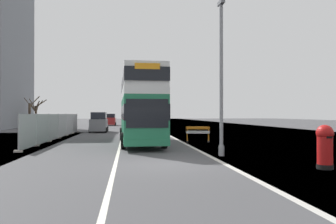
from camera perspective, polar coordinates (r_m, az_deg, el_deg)
The scene contains 12 objects.
ground at distance 13.71m, azimuth 1.60°, elevation -9.26°, with size 140.00×280.00×0.10m.
double_decker_bus at distance 22.92m, azimuth -4.92°, elevation 1.02°, with size 3.00×11.30×4.95m.
lamppost_foreground at distance 16.41m, azimuth 9.32°, elevation 5.10°, with size 0.29×0.70×7.72m.
red_pillar_postbox at distance 13.65m, azimuth 25.79°, elevation -5.19°, with size 0.63×0.63×1.67m.
roadworks_barrier at distance 24.16m, azimuth 5.25°, elevation -3.55°, with size 1.76×0.77×1.16m.
construction_site_fence at distance 29.27m, azimuth -18.66°, elevation -2.42°, with size 0.44×20.60×2.13m.
car_oncoming_near at distance 38.27m, azimuth -12.01°, elevation -1.88°, with size 1.98×4.15×2.29m.
car_receding_mid at distance 44.50m, azimuth -4.56°, elevation -1.69°, with size 1.96×4.53×2.26m.
car_receding_far at distance 53.69m, azimuth -5.59°, elevation -1.48°, with size 1.93×4.20×2.22m.
car_far_side at distance 60.50m, azimuth -10.05°, elevation -1.39°, with size 1.97×4.00×2.14m.
bare_tree_far_verge_near at distance 52.27m, azimuth -23.06°, elevation -0.24°, with size 2.20×2.86×4.79m.
bare_tree_far_verge_mid at distance 54.39m, azimuth -22.12°, elevation -0.09°, with size 2.79×3.25×4.50m.
Camera 1 is at (-1.45, -13.31, 2.06)m, focal length 34.78 mm.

